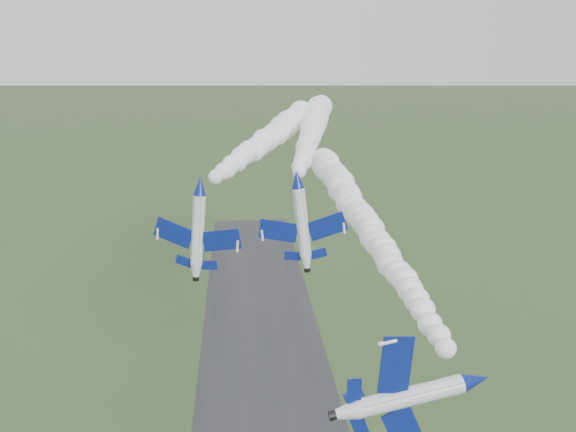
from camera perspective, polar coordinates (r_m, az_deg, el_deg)
name	(u,v)px	position (r m, az deg, el deg)	size (l,w,h in m)	color
jet_lead	(477,381)	(52.22, 16.42, -13.88)	(3.41, 12.68, 10.33)	white
smoke_trail_jet_lead	(363,221)	(84.34, 6.71, -0.43)	(4.76, 68.00, 4.76)	white
jet_pair_left	(200,186)	(73.96, -7.86, 2.69)	(10.73, 12.47, 3.18)	white
smoke_trail_jet_pair_left	(272,136)	(109.92, -1.47, 7.11)	(5.26, 69.79, 5.26)	white
jet_pair_right	(297,179)	(75.75, 0.82, 3.31)	(10.70, 12.74, 3.19)	white
smoke_trail_jet_pair_right	(312,129)	(114.20, 2.18, 7.72)	(5.13, 72.11, 5.13)	white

